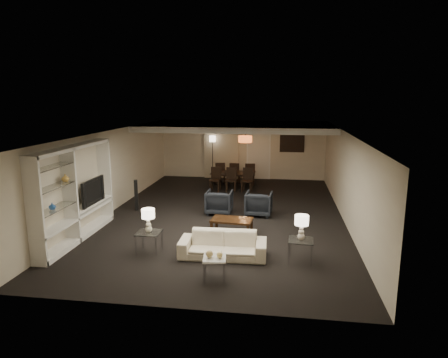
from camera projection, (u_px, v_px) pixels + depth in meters
name	position (u px, v px, depth m)	size (l,w,h in m)	color
floor	(224.00, 215.00, 12.08)	(11.00, 11.00, 0.00)	black
ceiling	(224.00, 132.00, 11.56)	(7.00, 11.00, 0.02)	silver
wall_back	(242.00, 150.00, 17.15)	(7.00, 0.02, 2.50)	beige
wall_front	(176.00, 238.00, 6.49)	(7.00, 0.02, 2.50)	beige
wall_left	(112.00, 171.00, 12.31)	(0.02, 11.00, 2.50)	beige
wall_right	(346.00, 177.00, 11.33)	(0.02, 11.00, 2.50)	beige
ceiling_soffit	(237.00, 126.00, 14.97)	(7.00, 4.00, 0.20)	silver
curtains	(221.00, 151.00, 17.21)	(1.50, 0.12, 2.40)	beige
door	(259.00, 155.00, 17.06)	(0.90, 0.05, 2.10)	silver
painting	(292.00, 144.00, 16.75)	(0.95, 0.04, 0.65)	#142D38
media_unit	(75.00, 194.00, 9.78)	(0.38, 3.40, 2.35)	white
pendant_light	(245.00, 139.00, 15.03)	(0.52, 0.52, 0.24)	#D8591E
sofa	(223.00, 245.00, 8.86)	(1.92, 0.75, 0.56)	beige
coffee_table	(232.00, 226.00, 10.43)	(1.06, 0.62, 0.38)	black
armchair_left	(219.00, 202.00, 12.12)	(0.76, 0.79, 0.72)	black
armchair_right	(259.00, 204.00, 11.95)	(0.76, 0.79, 0.72)	black
side_table_left	(149.00, 242.00, 9.10)	(0.53, 0.53, 0.49)	silver
side_table_right	(300.00, 250.00, 8.63)	(0.53, 0.53, 0.49)	white
table_lamp_left	(148.00, 221.00, 9.00)	(0.30, 0.30, 0.55)	white
table_lamp_right	(301.00, 228.00, 8.52)	(0.30, 0.30, 0.55)	beige
marble_table	(215.00, 268.00, 7.81)	(0.44, 0.44, 0.44)	white
gold_gourd_a	(209.00, 254.00, 7.76)	(0.14, 0.14, 0.14)	tan
gold_gourd_b	(220.00, 255.00, 7.73)	(0.12, 0.12, 0.12)	#F1D37F
television	(89.00, 191.00, 10.41)	(0.15, 1.16, 0.67)	black
vase_blue	(52.00, 206.00, 8.80)	(0.15, 0.15, 0.16)	#2657A7
vase_amber	(65.00, 178.00, 9.30)	(0.17, 0.17, 0.18)	gold
floor_speaker	(136.00, 195.00, 12.45)	(0.11, 0.11, 0.97)	black
dining_table	(233.00, 180.00, 15.57)	(1.70, 0.95, 0.60)	black
chair_nl	(215.00, 179.00, 15.00)	(0.41, 0.41, 0.89)	black
chair_nm	(231.00, 180.00, 14.91)	(0.41, 0.41, 0.89)	black
chair_nr	(247.00, 180.00, 14.83)	(0.41, 0.41, 0.89)	black
chair_fl	(220.00, 173.00, 16.25)	(0.41, 0.41, 0.89)	black
chair_fm	(235.00, 173.00, 16.17)	(0.41, 0.41, 0.89)	black
chair_fr	(250.00, 174.00, 16.09)	(0.41, 0.41, 0.89)	black
floor_lamp	(213.00, 158.00, 17.02)	(0.27, 0.27, 1.87)	black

